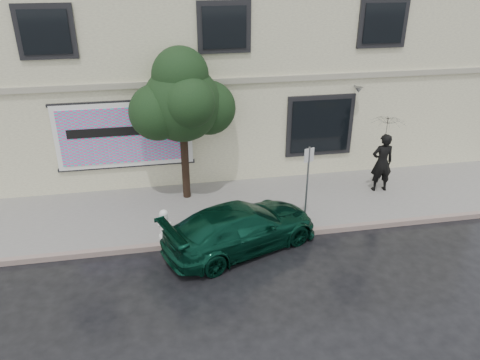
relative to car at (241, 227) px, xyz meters
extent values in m
plane|color=black|center=(0.17, -1.20, -0.62)|extent=(90.00, 90.00, 0.00)
cube|color=gray|center=(0.17, 2.05, -0.55)|extent=(20.00, 3.50, 0.15)
cube|color=gray|center=(0.17, 0.30, -0.55)|extent=(20.00, 0.18, 0.16)
cube|color=#EDEABF|center=(0.17, 7.80, 2.88)|extent=(20.00, 8.00, 7.00)
cube|color=#9E9984|center=(0.17, 3.76, 2.98)|extent=(20.00, 0.12, 0.18)
cube|color=black|center=(3.37, 3.76, 1.33)|extent=(2.30, 0.10, 2.10)
cube|color=black|center=(3.37, 3.70, 1.33)|extent=(2.00, 0.05, 1.80)
cube|color=black|center=(-4.83, 3.70, 4.58)|extent=(1.30, 0.05, 1.20)
cube|color=black|center=(0.17, 3.70, 4.58)|extent=(1.30, 0.05, 1.20)
cube|color=black|center=(5.17, 3.70, 4.58)|extent=(1.30, 0.05, 1.20)
cube|color=white|center=(-3.03, 3.73, 1.43)|extent=(4.20, 0.06, 2.10)
cube|color=#F23596|center=(-3.03, 3.69, 1.43)|extent=(3.90, 0.04, 1.80)
cube|color=black|center=(-3.03, 3.76, 0.38)|extent=(4.30, 0.10, 0.10)
cube|color=black|center=(-3.03, 3.76, 2.48)|extent=(4.30, 0.10, 0.10)
cube|color=black|center=(-3.03, 3.66, 1.58)|extent=(3.40, 0.02, 0.28)
imported|color=#083022|center=(0.00, 0.00, 0.00)|extent=(4.65, 3.30, 1.24)
imported|color=black|center=(5.00, 2.25, 0.50)|extent=(0.73, 0.49, 1.95)
imported|color=black|center=(5.00, 2.25, 1.88)|extent=(1.36, 1.36, 0.81)
cylinder|color=black|center=(-1.23, 2.91, 0.62)|extent=(0.24, 0.24, 2.17)
sphere|color=black|center=(-1.23, 2.91, 2.61)|extent=(2.27, 2.27, 2.27)
cylinder|color=silver|center=(-2.00, 0.60, -0.43)|extent=(0.33, 0.33, 0.09)
cylinder|color=silver|center=(-2.00, 0.60, -0.08)|extent=(0.24, 0.24, 0.61)
sphere|color=silver|center=(-2.00, 0.60, 0.27)|extent=(0.24, 0.24, 0.24)
cylinder|color=silver|center=(-2.00, 0.60, -0.05)|extent=(0.35, 0.11, 0.11)
cylinder|color=gray|center=(1.92, 0.50, 0.74)|extent=(0.05, 0.05, 2.42)
cube|color=silver|center=(1.92, 0.50, 1.72)|extent=(0.29, 0.11, 0.39)
camera|label=1|loc=(-1.93, -10.40, 6.53)|focal=35.00mm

